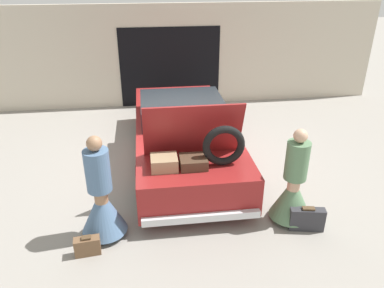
{
  "coord_description": "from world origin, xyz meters",
  "views": [
    {
      "loc": [
        -0.75,
        -6.99,
        3.81
      ],
      "look_at": [
        0.0,
        -1.32,
        0.99
      ],
      "focal_mm": 35.0,
      "sensor_mm": 36.0,
      "label": 1
    }
  ],
  "objects_px": {
    "person_left": "(102,202)",
    "person_right": "(293,190)",
    "car": "(184,134)",
    "suitcase_beside_right_person": "(307,219)",
    "suitcase_beside_left_person": "(87,246)"
  },
  "relations": [
    {
      "from": "person_left",
      "to": "person_right",
      "type": "bearing_deg",
      "value": 103.06
    },
    {
      "from": "car",
      "to": "person_right",
      "type": "relative_size",
      "value": 3.04
    },
    {
      "from": "person_left",
      "to": "suitcase_beside_right_person",
      "type": "xyz_separation_m",
      "value": [
        3.11,
        -0.3,
        -0.4
      ]
    },
    {
      "from": "suitcase_beside_right_person",
      "to": "person_right",
      "type": "bearing_deg",
      "value": 119.84
    },
    {
      "from": "car",
      "to": "person_right",
      "type": "bearing_deg",
      "value": -57.11
    },
    {
      "from": "suitcase_beside_left_person",
      "to": "car",
      "type": "bearing_deg",
      "value": 57.81
    },
    {
      "from": "car",
      "to": "person_left",
      "type": "xyz_separation_m",
      "value": [
        -1.48,
        -2.27,
        0.0
      ]
    },
    {
      "from": "person_right",
      "to": "car",
      "type": "bearing_deg",
      "value": 46.19
    },
    {
      "from": "car",
      "to": "suitcase_beside_right_person",
      "type": "bearing_deg",
      "value": -57.44
    },
    {
      "from": "car",
      "to": "suitcase_beside_right_person",
      "type": "xyz_separation_m",
      "value": [
        1.64,
        -2.56,
        -0.4
      ]
    },
    {
      "from": "car",
      "to": "suitcase_beside_right_person",
      "type": "relative_size",
      "value": 8.83
    },
    {
      "from": "suitcase_beside_right_person",
      "to": "car",
      "type": "bearing_deg",
      "value": 122.56
    },
    {
      "from": "person_right",
      "to": "suitcase_beside_left_person",
      "type": "distance_m",
      "value": 3.22
    },
    {
      "from": "suitcase_beside_left_person",
      "to": "person_right",
      "type": "bearing_deg",
      "value": 7.26
    },
    {
      "from": "suitcase_beside_left_person",
      "to": "suitcase_beside_right_person",
      "type": "height_order",
      "value": "suitcase_beside_right_person"
    }
  ]
}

